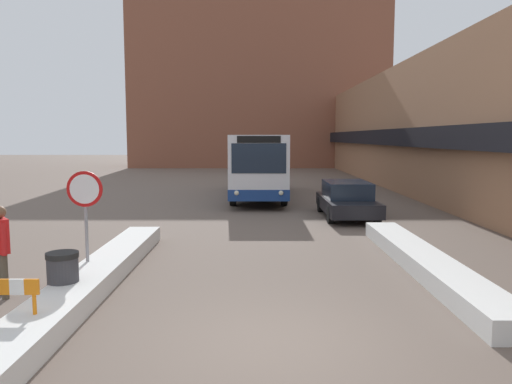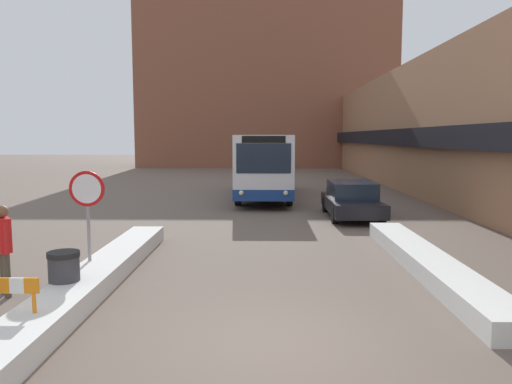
{
  "view_description": "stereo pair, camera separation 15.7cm",
  "coord_description": "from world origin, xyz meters",
  "px_view_note": "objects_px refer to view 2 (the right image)",
  "views": [
    {
      "loc": [
        -0.28,
        -7.02,
        3.05
      ],
      "look_at": [
        -0.34,
        5.32,
        1.69
      ],
      "focal_mm": 35.0,
      "sensor_mm": 36.0,
      "label": 1
    },
    {
      "loc": [
        -0.13,
        -7.02,
        3.05
      ],
      "look_at": [
        -0.34,
        5.32,
        1.69
      ],
      "focal_mm": 35.0,
      "sensor_mm": 36.0,
      "label": 2
    }
  ],
  "objects_px": {
    "parked_car_front": "(352,199)",
    "stop_sign": "(87,201)",
    "city_bus": "(264,164)",
    "trash_bin": "(64,276)",
    "pedestrian": "(3,242)",
    "construction_barricade": "(3,295)"
  },
  "relations": [
    {
      "from": "parked_car_front",
      "to": "stop_sign",
      "type": "bearing_deg",
      "value": -130.03
    },
    {
      "from": "city_bus",
      "to": "trash_bin",
      "type": "xyz_separation_m",
      "value": [
        -3.68,
        -16.38,
        -1.23
      ]
    },
    {
      "from": "stop_sign",
      "to": "pedestrian",
      "type": "relative_size",
      "value": 1.33
    },
    {
      "from": "stop_sign",
      "to": "trash_bin",
      "type": "bearing_deg",
      "value": -87.68
    },
    {
      "from": "trash_bin",
      "to": "construction_barricade",
      "type": "bearing_deg",
      "value": -98.2
    },
    {
      "from": "parked_car_front",
      "to": "construction_barricade",
      "type": "relative_size",
      "value": 4.04
    },
    {
      "from": "city_bus",
      "to": "pedestrian",
      "type": "relative_size",
      "value": 5.86
    },
    {
      "from": "stop_sign",
      "to": "trash_bin",
      "type": "height_order",
      "value": "stop_sign"
    },
    {
      "from": "construction_barricade",
      "to": "trash_bin",
      "type": "bearing_deg",
      "value": 81.8
    },
    {
      "from": "trash_bin",
      "to": "stop_sign",
      "type": "bearing_deg",
      "value": 92.32
    },
    {
      "from": "parked_car_front",
      "to": "construction_barricade",
      "type": "height_order",
      "value": "parked_car_front"
    },
    {
      "from": "parked_car_front",
      "to": "pedestrian",
      "type": "height_order",
      "value": "pedestrian"
    },
    {
      "from": "city_bus",
      "to": "construction_barricade",
      "type": "height_order",
      "value": "city_bus"
    },
    {
      "from": "pedestrian",
      "to": "trash_bin",
      "type": "relative_size",
      "value": 1.86
    },
    {
      "from": "city_bus",
      "to": "trash_bin",
      "type": "distance_m",
      "value": 16.83
    },
    {
      "from": "trash_bin",
      "to": "pedestrian",
      "type": "bearing_deg",
      "value": 165.38
    },
    {
      "from": "city_bus",
      "to": "pedestrian",
      "type": "height_order",
      "value": "city_bus"
    },
    {
      "from": "city_bus",
      "to": "construction_barricade",
      "type": "relative_size",
      "value": 9.41
    },
    {
      "from": "stop_sign",
      "to": "pedestrian",
      "type": "bearing_deg",
      "value": -136.24
    },
    {
      "from": "parked_car_front",
      "to": "pedestrian",
      "type": "bearing_deg",
      "value": -130.86
    },
    {
      "from": "parked_car_front",
      "to": "construction_barricade",
      "type": "distance_m",
      "value": 13.75
    },
    {
      "from": "parked_car_front",
      "to": "construction_barricade",
      "type": "xyz_separation_m",
      "value": [
        -7.29,
        -11.66,
        -0.02
      ]
    }
  ]
}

